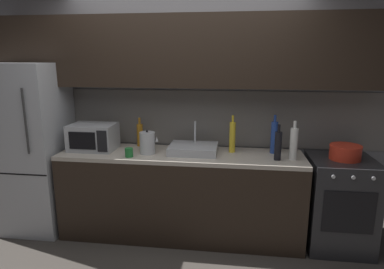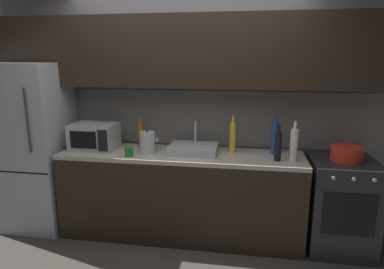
{
  "view_description": "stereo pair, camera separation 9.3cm",
  "coord_description": "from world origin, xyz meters",
  "views": [
    {
      "loc": [
        0.54,
        -2.28,
        1.84
      ],
      "look_at": [
        0.12,
        0.9,
        1.1
      ],
      "focal_mm": 31.08,
      "sensor_mm": 36.0,
      "label": 1
    },
    {
      "loc": [
        0.63,
        -2.27,
        1.84
      ],
      "look_at": [
        0.12,
        0.9,
        1.1
      ],
      "focal_mm": 31.08,
      "sensor_mm": 36.0,
      "label": 2
    }
  ],
  "objects": [
    {
      "name": "wine_bottle_yellow",
      "position": [
        0.51,
        1.01,
        1.06
      ],
      "size": [
        0.06,
        0.06,
        0.38
      ],
      "color": "gold",
      "rests_on": "counter_run"
    },
    {
      "name": "kettle",
      "position": [
        -0.33,
        0.85,
        1.01
      ],
      "size": [
        0.19,
        0.15,
        0.24
      ],
      "color": "#B7BABF",
      "rests_on": "counter_run"
    },
    {
      "name": "wine_bottle_dark",
      "position": [
        0.94,
        0.79,
        1.04
      ],
      "size": [
        0.07,
        0.07,
        0.34
      ],
      "color": "black",
      "rests_on": "counter_run"
    },
    {
      "name": "counter_run",
      "position": [
        0.0,
        0.9,
        0.45
      ],
      "size": [
        2.45,
        0.6,
        0.9
      ],
      "color": "black",
      "rests_on": "ground"
    },
    {
      "name": "back_wall",
      "position": [
        0.0,
        1.2,
        1.55
      ],
      "size": [
        4.19,
        0.44,
        2.5
      ],
      "color": "slate",
      "rests_on": "ground"
    },
    {
      "name": "refrigerator",
      "position": [
        -1.61,
        0.9,
        0.9
      ],
      "size": [
        0.68,
        0.69,
        1.79
      ],
      "color": "#ADAFB5",
      "rests_on": "ground"
    },
    {
      "name": "mug_green",
      "position": [
        -0.47,
        0.7,
        0.94
      ],
      "size": [
        0.08,
        0.08,
        0.09
      ],
      "primitive_type": "cylinder",
      "color": "#1E6B2D",
      "rests_on": "counter_run"
    },
    {
      "name": "oven_range",
      "position": [
        1.57,
        0.9,
        0.45
      ],
      "size": [
        0.6,
        0.62,
        0.9
      ],
      "color": "#232326",
      "rests_on": "ground"
    },
    {
      "name": "wine_bottle_white",
      "position": [
        1.09,
        0.83,
        1.06
      ],
      "size": [
        0.07,
        0.07,
        0.37
      ],
      "color": "silver",
      "rests_on": "counter_run"
    },
    {
      "name": "cooking_pot",
      "position": [
        1.58,
        0.9,
        0.97
      ],
      "size": [
        0.29,
        0.29,
        0.14
      ],
      "color": "red",
      "rests_on": "oven_range"
    },
    {
      "name": "wine_bottle_amber",
      "position": [
        -0.48,
        1.12,
        1.03
      ],
      "size": [
        0.07,
        0.07,
        0.31
      ],
      "color": "#B27019",
      "rests_on": "counter_run"
    },
    {
      "name": "sink_basin",
      "position": [
        0.13,
        0.93,
        0.94
      ],
      "size": [
        0.48,
        0.38,
        0.3
      ],
      "color": "#ADAFB5",
      "rests_on": "counter_run"
    },
    {
      "name": "wine_bottle_blue",
      "position": [
        0.93,
        1.03,
        1.07
      ],
      "size": [
        0.07,
        0.07,
        0.39
      ],
      "color": "#234299",
      "rests_on": "counter_run"
    },
    {
      "name": "microwave",
      "position": [
        -0.93,
        0.92,
        1.04
      ],
      "size": [
        0.46,
        0.35,
        0.27
      ],
      "color": "#A8AAAF",
      "rests_on": "counter_run"
    }
  ]
}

